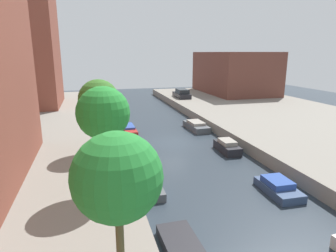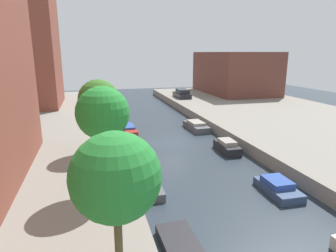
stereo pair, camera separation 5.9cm
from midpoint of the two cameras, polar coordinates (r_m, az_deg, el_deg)
ground_plane at (r=27.04m, az=0.84°, el=-3.24°), size 84.00×84.00×0.00m
quay_right at (r=34.05m, az=25.92°, el=-0.16°), size 20.00×64.00×1.00m
apartment_tower_far at (r=44.39m, az=-28.18°, el=19.13°), size 10.00×10.62×24.31m
low_block_right at (r=54.42m, az=12.66°, el=10.10°), size 10.00×15.71×7.14m
street_tree_0 at (r=8.22m, az=-10.05°, el=-9.90°), size 2.54×2.54×5.04m
street_tree_1 at (r=14.85m, az=-12.59°, el=2.38°), size 2.66×2.66×5.49m
street_tree_2 at (r=21.29m, az=-13.39°, el=4.96°), size 2.85×2.85×5.27m
parked_car at (r=47.44m, az=2.66°, el=6.24°), size 1.87×4.69×1.38m
moored_boat_left_2 at (r=18.04m, az=-3.72°, el=-11.63°), size 1.37×3.47×0.47m
moored_boat_left_3 at (r=24.02m, az=-6.72°, el=-4.89°), size 1.63×3.23×0.56m
moored_boat_left_4 at (r=31.06m, az=-7.67°, el=-0.53°), size 1.29×4.47×0.64m
moored_boat_left_5 at (r=39.67m, az=-9.57°, el=2.79°), size 1.74×3.65×0.92m
moored_boat_right_1 at (r=18.77m, az=20.55°, el=-11.11°), size 1.62×3.12×0.83m
moored_boat_right_2 at (r=24.91m, az=11.37°, el=-3.98°), size 1.35×3.07×1.03m
moored_boat_right_3 at (r=31.58m, az=5.45°, el=-0.01°), size 1.73×4.20×0.90m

